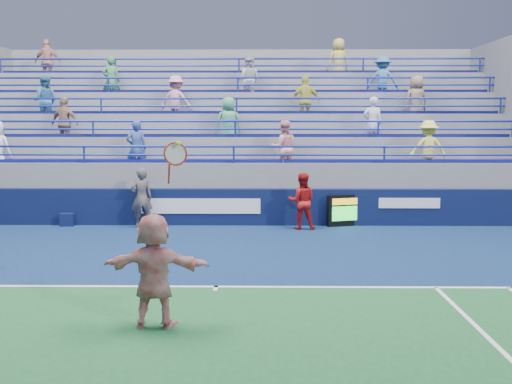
{
  "coord_description": "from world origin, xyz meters",
  "views": [
    {
      "loc": [
        0.88,
        -10.35,
        3.09
      ],
      "look_at": [
        0.72,
        2.5,
        1.5
      ],
      "focal_mm": 40.0,
      "sensor_mm": 36.0,
      "label": 1
    }
  ],
  "objects_px": {
    "tennis_player": "(154,270)",
    "ball_girl": "(302,201)",
    "serve_speed_board": "(349,210)",
    "line_judge": "(141,198)",
    "judge_chair": "(68,219)"
  },
  "relations": [
    {
      "from": "line_judge",
      "to": "ball_girl",
      "type": "xyz_separation_m",
      "value": [
        4.66,
        -0.19,
        -0.06
      ]
    },
    {
      "from": "tennis_player",
      "to": "ball_girl",
      "type": "distance_m",
      "value": 8.36
    },
    {
      "from": "judge_chair",
      "to": "line_judge",
      "type": "relative_size",
      "value": 0.4
    },
    {
      "from": "serve_speed_board",
      "to": "judge_chair",
      "type": "xyz_separation_m",
      "value": [
        -8.38,
        -0.07,
        -0.25
      ]
    },
    {
      "from": "line_judge",
      "to": "serve_speed_board",
      "type": "bearing_deg",
      "value": 159.78
    },
    {
      "from": "serve_speed_board",
      "to": "tennis_player",
      "type": "relative_size",
      "value": 0.48
    },
    {
      "from": "judge_chair",
      "to": "ball_girl",
      "type": "bearing_deg",
      "value": -3.7
    },
    {
      "from": "judge_chair",
      "to": "tennis_player",
      "type": "distance_m",
      "value": 9.36
    },
    {
      "from": "tennis_player",
      "to": "line_judge",
      "type": "relative_size",
      "value": 1.6
    },
    {
      "from": "line_judge",
      "to": "ball_girl",
      "type": "height_order",
      "value": "line_judge"
    },
    {
      "from": "serve_speed_board",
      "to": "judge_chair",
      "type": "distance_m",
      "value": 8.38
    },
    {
      "from": "serve_speed_board",
      "to": "ball_girl",
      "type": "bearing_deg",
      "value": -160.21
    },
    {
      "from": "serve_speed_board",
      "to": "line_judge",
      "type": "distance_m",
      "value": 6.13
    },
    {
      "from": "serve_speed_board",
      "to": "ball_girl",
      "type": "distance_m",
      "value": 1.58
    },
    {
      "from": "tennis_player",
      "to": "ball_girl",
      "type": "height_order",
      "value": "tennis_player"
    }
  ]
}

